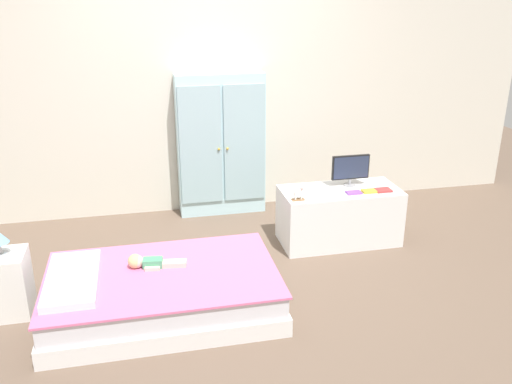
{
  "coord_description": "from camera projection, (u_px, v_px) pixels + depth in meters",
  "views": [
    {
      "loc": [
        -0.63,
        -3.44,
        2.06
      ],
      "look_at": [
        0.21,
        0.35,
        0.58
      ],
      "focal_mm": 38.08,
      "sensor_mm": 36.0,
      "label": 1
    }
  ],
  "objects": [
    {
      "name": "book_red",
      "position": [
        383.0,
        190.0,
        4.49
      ],
      "size": [
        0.13,
        0.1,
        0.02
      ],
      "primitive_type": "cube",
      "color": "#CC3838",
      "rests_on": "tv_stand"
    },
    {
      "name": "bed",
      "position": [
        163.0,
        292.0,
        3.63
      ],
      "size": [
        1.53,
        0.96,
        0.28
      ],
      "color": "white",
      "rests_on": "ground_plane"
    },
    {
      "name": "book_purple",
      "position": [
        354.0,
        193.0,
        4.44
      ],
      "size": [
        0.12,
        0.08,
        0.01
      ],
      "primitive_type": "cube",
      "color": "#8E51B2",
      "rests_on": "tv_stand"
    },
    {
      "name": "book_yellow",
      "position": [
        369.0,
        191.0,
        4.46
      ],
      "size": [
        0.11,
        0.08,
        0.02
      ],
      "primitive_type": "cube",
      "color": "gold",
      "rests_on": "tv_stand"
    },
    {
      "name": "nightstand",
      "position": [
        6.0,
        284.0,
        3.58
      ],
      "size": [
        0.29,
        0.29,
        0.44
      ],
      "primitive_type": "cube",
      "color": "white",
      "rests_on": "ground_plane"
    },
    {
      "name": "rocking_horse_toy",
      "position": [
        299.0,
        193.0,
        4.28
      ],
      "size": [
        0.1,
        0.04,
        0.12
      ],
      "color": "#8E6642",
      "rests_on": "tv_stand"
    },
    {
      "name": "ground_plane",
      "position": [
        239.0,
        286.0,
        4.0
      ],
      "size": [
        10.0,
        10.0,
        0.02
      ],
      "primitive_type": "cube",
      "color": "brown"
    },
    {
      "name": "back_wall",
      "position": [
        205.0,
        69.0,
        4.95
      ],
      "size": [
        6.4,
        0.05,
        2.7
      ],
      "primitive_type": "cube",
      "color": "silver",
      "rests_on": "ground_plane"
    },
    {
      "name": "doll",
      "position": [
        146.0,
        262.0,
        3.65
      ],
      "size": [
        0.39,
        0.14,
        0.1
      ],
      "color": "#4CA375",
      "rests_on": "bed"
    },
    {
      "name": "tv_monitor",
      "position": [
        351.0,
        168.0,
        4.56
      ],
      "size": [
        0.33,
        0.1,
        0.27
      ],
      "color": "#99999E",
      "rests_on": "tv_stand"
    },
    {
      "name": "pillow",
      "position": [
        72.0,
        279.0,
        3.46
      ],
      "size": [
        0.32,
        0.69,
        0.05
      ],
      "primitive_type": "cube",
      "color": "silver",
      "rests_on": "bed"
    },
    {
      "name": "wardrobe",
      "position": [
        221.0,
        145.0,
        5.07
      ],
      "size": [
        0.81,
        0.25,
        1.33
      ],
      "color": "silver",
      "rests_on": "ground_plane"
    },
    {
      "name": "tv_stand",
      "position": [
        339.0,
        216.0,
        4.6
      ],
      "size": [
        0.99,
        0.47,
        0.47
      ],
      "primitive_type": "cube",
      "color": "white",
      "rests_on": "ground_plane"
    }
  ]
}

